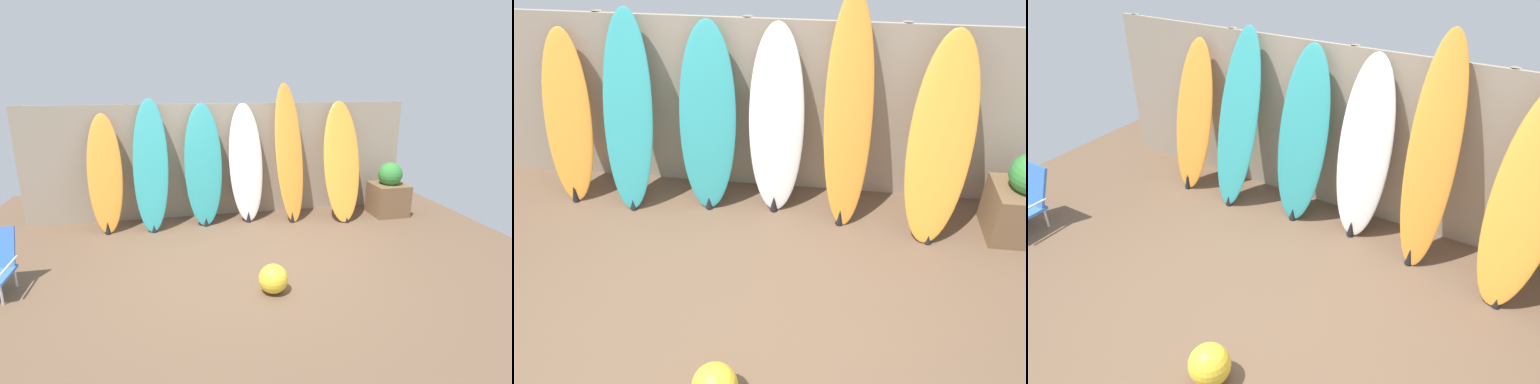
% 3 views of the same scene
% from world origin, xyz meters
% --- Properties ---
extents(ground, '(7.68, 7.68, 0.00)m').
position_xyz_m(ground, '(0.00, 0.00, 0.00)').
color(ground, brown).
extents(fence_back, '(6.08, 0.11, 1.80)m').
position_xyz_m(fence_back, '(-0.00, 2.01, 0.90)').
color(fence_back, gray).
rests_on(fence_back, ground).
extents(surfboard_orange_0, '(0.51, 0.57, 1.70)m').
position_xyz_m(surfboard_orange_0, '(-1.77, 1.65, 0.84)').
color(surfboard_orange_0, orange).
rests_on(surfboard_orange_0, ground).
extents(surfboard_teal_1, '(0.54, 0.63, 1.90)m').
position_xyz_m(surfboard_teal_1, '(-1.12, 1.62, 0.94)').
color(surfboard_teal_1, teal).
rests_on(surfboard_teal_1, ground).
extents(surfboard_teal_2, '(0.58, 0.49, 1.82)m').
position_xyz_m(surfboard_teal_2, '(-0.35, 1.67, 0.90)').
color(surfboard_teal_2, teal).
rests_on(surfboard_teal_2, ground).
extents(surfboard_white_3, '(0.56, 0.51, 1.82)m').
position_xyz_m(surfboard_white_3, '(0.31, 1.71, 0.90)').
color(surfboard_white_3, white).
rests_on(surfboard_white_3, ground).
extents(surfboard_orange_4, '(0.51, 0.64, 2.11)m').
position_xyz_m(surfboard_orange_4, '(0.98, 1.62, 1.04)').
color(surfboard_orange_4, orange).
rests_on(surfboard_orange_4, ground).
extents(surfboard_orange_5, '(0.66, 0.83, 1.84)m').
position_xyz_m(surfboard_orange_5, '(1.81, 1.51, 0.91)').
color(surfboard_orange_5, orange).
rests_on(surfboard_orange_5, ground).
extents(beach_ball, '(0.31, 0.31, 0.31)m').
position_xyz_m(beach_ball, '(0.17, -0.64, 0.16)').
color(beach_ball, yellow).
rests_on(beach_ball, ground).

